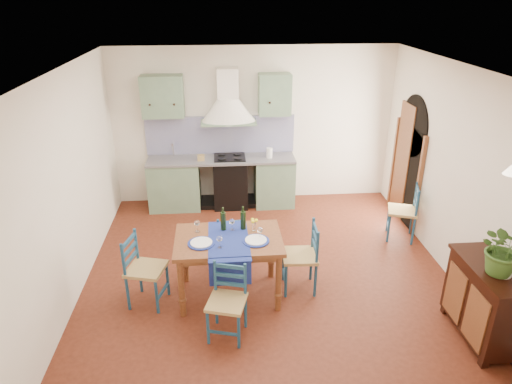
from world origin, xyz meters
TOP-DOWN VIEW (x-y plane):
  - floor at (0.00, 0.00)m, footprint 5.00×5.00m
  - back_wall at (-0.47, 2.29)m, footprint 5.00×0.96m
  - right_wall at (2.50, 0.28)m, footprint 0.26×5.00m
  - left_wall at (-2.50, 0.00)m, footprint 0.04×5.00m
  - ceiling at (0.00, 0.00)m, footprint 5.00×5.00m
  - dining_table at (-0.54, -0.54)m, footprint 1.33×1.00m
  - chair_near at (-0.58, -1.27)m, footprint 0.50×0.50m
  - chair_far at (-0.52, 0.07)m, footprint 0.46×0.46m
  - chair_left at (-1.60, -0.59)m, footprint 0.54×0.54m
  - chair_right at (0.40, -0.46)m, footprint 0.46×0.46m
  - chair_spare at (2.23, 0.73)m, footprint 0.54×0.54m
  - sideboard at (2.26, -1.55)m, footprint 0.50×1.05m
  - potted_plant at (2.26, -1.66)m, footprint 0.60×0.55m

SIDE VIEW (x-z plane):
  - floor at x=0.00m, z-range 0.00..0.00m
  - chair_far at x=-0.52m, z-range 0.02..0.89m
  - chair_near at x=-0.58m, z-range 0.02..0.89m
  - chair_spare at x=2.23m, z-range 0.02..0.93m
  - chair_left at x=-1.60m, z-range 0.02..0.95m
  - chair_right at x=0.40m, z-range 0.02..0.96m
  - sideboard at x=2.26m, z-range 0.04..0.98m
  - dining_table at x=-0.54m, z-range 0.16..1.32m
  - back_wall at x=-0.47m, z-range -0.35..2.45m
  - potted_plant at x=2.26m, z-range 0.94..1.51m
  - right_wall at x=2.50m, z-range -0.06..2.74m
  - left_wall at x=-2.50m, z-range 0.00..2.80m
  - ceiling at x=0.00m, z-range 2.80..2.81m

